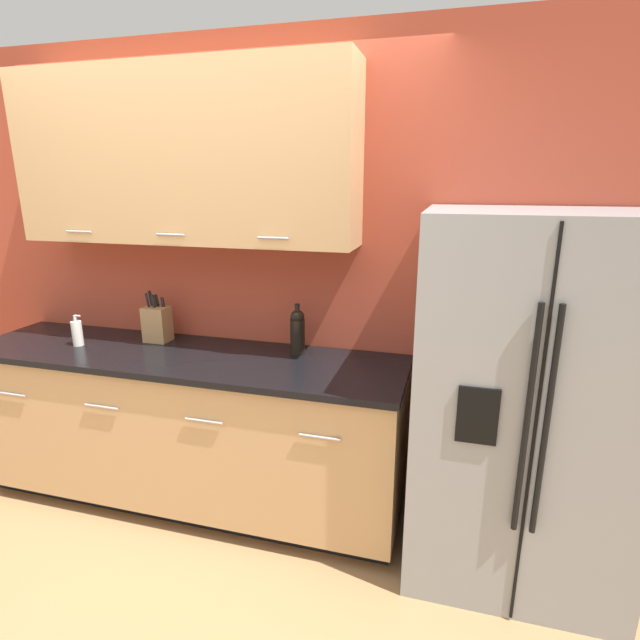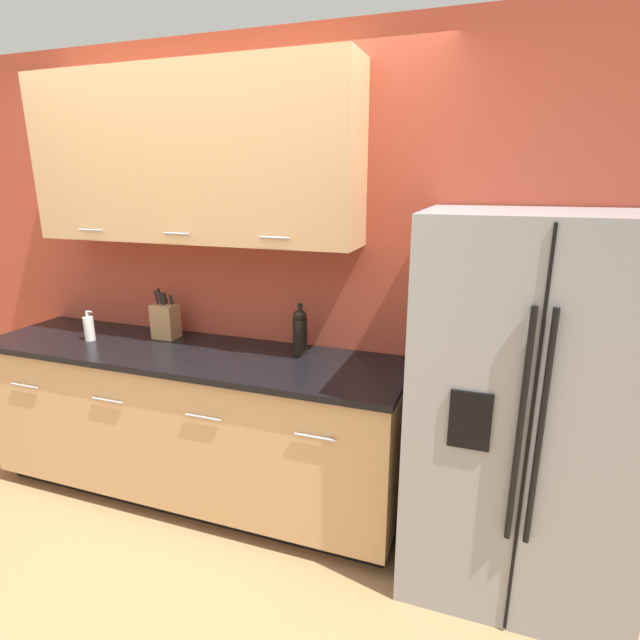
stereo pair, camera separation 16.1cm
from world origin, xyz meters
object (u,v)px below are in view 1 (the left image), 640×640
refrigerator (523,404)px  soap_dispenser (77,333)px  knife_block (157,323)px  wine_bottle (298,331)px

refrigerator → soap_dispenser: refrigerator is taller
refrigerator → soap_dispenser: bearing=179.9°
knife_block → wine_bottle: bearing=0.5°
refrigerator → knife_block: refrigerator is taller
knife_block → soap_dispenser: 0.45m
knife_block → soap_dispenser: knife_block is taller
knife_block → wine_bottle: (0.87, 0.01, 0.02)m
soap_dispenser → wine_bottle: bearing=9.1°
refrigerator → knife_block: 2.03m
soap_dispenser → knife_block: bearing=26.2°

